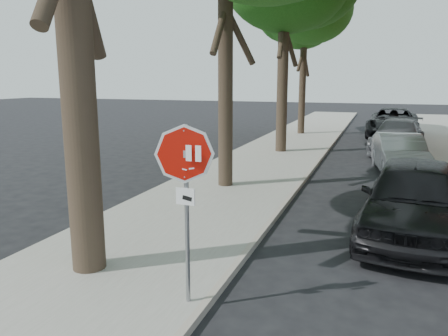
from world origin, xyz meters
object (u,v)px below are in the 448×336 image
(car_a, at_px, (413,199))
(car_b, at_px, (400,154))
(tree_far, at_px, (305,11))
(stop_sign, at_px, (186,180))
(car_d, at_px, (393,123))
(car_c, at_px, (398,136))

(car_a, distance_m, car_b, 6.83)
(tree_far, bearing_deg, stop_sign, -84.54)
(car_a, distance_m, car_d, 17.72)
(car_c, bearing_deg, car_b, -83.19)
(tree_far, bearing_deg, car_c, -42.56)
(stop_sign, xyz_separation_m, car_a, (3.26, 4.41, -1.11))
(tree_far, bearing_deg, car_b, -62.08)
(stop_sign, xyz_separation_m, car_d, (3.21, 22.13, -1.12))
(stop_sign, height_order, car_b, stop_sign)
(car_c, bearing_deg, car_d, 98.52)
(car_a, relative_size, car_c, 0.95)
(car_a, bearing_deg, car_d, 96.22)
(car_a, bearing_deg, stop_sign, -120.41)
(car_a, xyz_separation_m, car_b, (-0.03, 6.83, -0.14))
(stop_sign, xyz_separation_m, tree_far, (-2.02, 21.14, 5.26))
(car_b, bearing_deg, car_d, 82.26)
(car_a, bearing_deg, car_c, 95.86)
(car_c, xyz_separation_m, car_d, (-0.09, 5.88, 0.08))
(tree_far, distance_m, car_a, 18.66)
(car_d, bearing_deg, car_b, -87.07)
(car_a, bearing_deg, tree_far, 113.58)
(tree_far, xyz_separation_m, car_c, (5.32, -4.89, -6.46))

